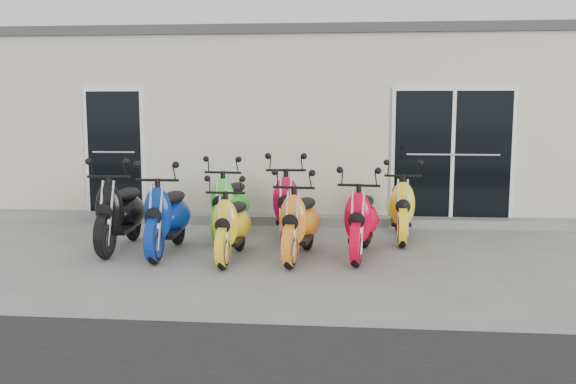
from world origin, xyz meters
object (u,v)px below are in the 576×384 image
at_px(scooter_back_red, 287,194).
at_px(scooter_back_yellow, 401,198).
at_px(scooter_front_red, 361,211).
at_px(scooter_front_black, 120,202).
at_px(scooter_front_blue, 167,206).
at_px(scooter_front_orange_a, 232,216).
at_px(scooter_front_orange_b, 300,213).
at_px(scooter_back_green, 230,195).

height_order(scooter_back_red, scooter_back_yellow, scooter_back_red).
bearing_deg(scooter_front_red, scooter_back_yellow, 69.12).
height_order(scooter_front_black, scooter_front_blue, scooter_front_black).
bearing_deg(scooter_front_black, scooter_back_yellow, 13.15).
distance_m(scooter_front_orange_a, scooter_front_orange_b, 0.90).
xyz_separation_m(scooter_back_red, scooter_back_yellow, (1.72, 0.06, -0.05)).
distance_m(scooter_front_red, scooter_back_green, 2.30).
xyz_separation_m(scooter_front_blue, scooter_front_orange_a, (0.94, -0.25, -0.08)).
bearing_deg(scooter_front_orange_a, scooter_front_blue, 166.70).
height_order(scooter_front_orange_a, scooter_back_yellow, scooter_back_yellow).
height_order(scooter_front_black, scooter_back_green, scooter_front_black).
bearing_deg(scooter_back_green, scooter_back_yellow, 4.38).
height_order(scooter_front_orange_a, scooter_front_red, scooter_front_red).
bearing_deg(scooter_front_black, scooter_front_red, -3.74).
bearing_deg(scooter_front_orange_a, scooter_back_red, 69.17).
height_order(scooter_front_blue, scooter_back_yellow, scooter_front_blue).
xyz_separation_m(scooter_front_red, scooter_back_green, (-1.99, 1.15, 0.01)).
bearing_deg(scooter_front_black, scooter_front_orange_b, -8.49).
distance_m(scooter_front_red, scooter_back_yellow, 1.32).
bearing_deg(scooter_back_red, scooter_front_red, -48.93).
distance_m(scooter_front_black, scooter_front_orange_b, 2.58).
distance_m(scooter_front_black, scooter_back_yellow, 4.12).
height_order(scooter_front_red, scooter_back_red, scooter_back_red).
height_order(scooter_front_blue, scooter_front_orange_a, scooter_front_blue).
bearing_deg(scooter_front_black, scooter_front_blue, -16.63).
height_order(scooter_front_blue, scooter_back_red, scooter_back_red).
xyz_separation_m(scooter_front_black, scooter_front_orange_b, (2.56, -0.32, -0.05)).
relative_size(scooter_front_orange_b, scooter_back_yellow, 0.99).
distance_m(scooter_front_orange_a, scooter_front_red, 1.73).
bearing_deg(scooter_back_red, scooter_back_yellow, -1.82).
distance_m(scooter_back_red, scooter_back_yellow, 1.73).
distance_m(scooter_front_black, scooter_back_green, 1.71).
height_order(scooter_front_red, scooter_back_yellow, scooter_front_red).
relative_size(scooter_front_orange_a, scooter_back_green, 0.90).
xyz_separation_m(scooter_front_black, scooter_back_green, (1.37, 1.02, -0.02)).
distance_m(scooter_front_black, scooter_front_red, 3.37).
bearing_deg(scooter_front_orange_b, scooter_back_red, 110.60).
relative_size(scooter_front_black, scooter_back_yellow, 1.06).
relative_size(scooter_front_black, scooter_front_blue, 1.01).
bearing_deg(scooter_front_orange_a, scooter_front_red, 12.03).
xyz_separation_m(scooter_back_green, scooter_back_yellow, (2.61, 0.02, -0.02)).
xyz_separation_m(scooter_front_orange_a, scooter_back_green, (-0.30, 1.47, 0.06)).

